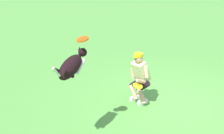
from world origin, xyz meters
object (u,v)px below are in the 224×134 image
Objects in this scene: person at (140,76)px; frisbee_flying at (83,39)px; dog at (72,66)px; frisbee_held at (138,86)px.

person is 5.52× the size of frisbee_flying.
dog reaches higher than frisbee_held.
dog is at bearing 9.32° from person.
dog reaches higher than person.
person is 1.33× the size of dog.
frisbee_held is (-1.83, -0.35, -0.99)m from dog.
frisbee_flying is at bearing 8.99° from person.
frisbee_flying reaches higher than person.
person is 0.40m from frisbee_held.
frisbee_flying is 1.00× the size of frisbee_held.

